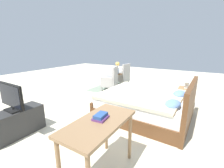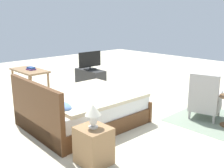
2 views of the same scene
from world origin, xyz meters
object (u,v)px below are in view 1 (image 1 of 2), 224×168
at_px(tv_stand, 16,123).
at_px(book_stack, 101,117).
at_px(armchair_by_window_left, 123,76).
at_px(armchair_by_window_right, 111,81).
at_px(flower_vase, 117,66).
at_px(nightstand, 185,97).
at_px(vanity_desk, 99,130).
at_px(side_table, 117,79).
at_px(tv_flatscreen, 11,97).
at_px(bed, 146,105).
at_px(table_lamp, 187,81).

bearing_deg(tv_stand, book_stack, 94.35).
bearing_deg(book_stack, tv_stand, -85.65).
distance_m(armchair_by_window_left, armchair_by_window_right, 1.01).
height_order(flower_vase, nightstand, flower_vase).
relative_size(vanity_desk, book_stack, 4.93).
bearing_deg(side_table, armchair_by_window_left, -178.71).
relative_size(tv_stand, book_stack, 4.55).
bearing_deg(vanity_desk, nightstand, 167.70).
height_order(tv_flatscreen, vanity_desk, tv_flatscreen).
bearing_deg(armchair_by_window_left, bed, 37.54).
xyz_separation_m(table_lamp, tv_flatscreen, (3.25, -2.58, 0.02)).
bearing_deg(book_stack, armchair_by_window_left, -156.21).
bearing_deg(flower_vase, armchair_by_window_left, -178.71).
bearing_deg(flower_vase, bed, 43.86).
height_order(flower_vase, vanity_desk, flower_vase).
bearing_deg(book_stack, side_table, -153.62).
height_order(tv_stand, vanity_desk, vanity_desk).
bearing_deg(bed, table_lamp, 149.22).
xyz_separation_m(tv_stand, tv_flatscreen, (0.00, -0.00, 0.52)).
xyz_separation_m(bed, armchair_by_window_left, (-2.47, -1.90, 0.08)).
xyz_separation_m(side_table, tv_flatscreen, (4.00, 0.03, 0.40)).
distance_m(side_table, tv_stand, 3.99).
xyz_separation_m(side_table, vanity_desk, (3.91, 1.93, 0.29)).
bearing_deg(armchair_by_window_right, bed, 52.34).
relative_size(armchair_by_window_left, vanity_desk, 0.88).
relative_size(tv_stand, vanity_desk, 0.92).
height_order(tv_stand, book_stack, book_stack).
xyz_separation_m(armchair_by_window_left, armchair_by_window_right, (1.01, -0.00, 0.00)).
height_order(armchair_by_window_left, tv_flatscreen, tv_flatscreen).
bearing_deg(tv_stand, tv_flatscreen, -1.34).
bearing_deg(book_stack, armchair_by_window_right, -150.17).
relative_size(armchair_by_window_right, nightstand, 1.74).
relative_size(tv_flatscreen, book_stack, 3.56).
relative_size(armchair_by_window_right, side_table, 1.59).
bearing_deg(table_lamp, flower_vase, -105.98).
height_order(armchair_by_window_right, book_stack, armchair_by_window_right).
distance_m(tv_flatscreen, vanity_desk, 1.90).
relative_size(nightstand, tv_flatscreen, 0.70).
relative_size(flower_vase, tv_stand, 0.50).
xyz_separation_m(bed, book_stack, (1.88, 0.02, 0.50)).
xyz_separation_m(armchair_by_window_left, nightstand, (1.26, 2.63, -0.12)).
distance_m(armchair_by_window_left, table_lamp, 2.93).
height_order(bed, book_stack, bed).
relative_size(side_table, book_stack, 2.74).
bearing_deg(bed, flower_vase, -136.14).
xyz_separation_m(tv_flatscreen, vanity_desk, (-0.09, 1.89, -0.11)).
distance_m(table_lamp, tv_stand, 4.18).
bearing_deg(tv_stand, side_table, -179.54).
distance_m(tv_flatscreen, book_stack, 1.88).
relative_size(bed, nightstand, 3.88).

